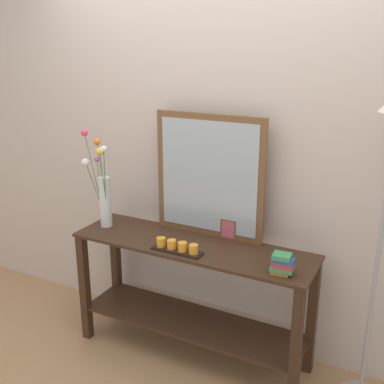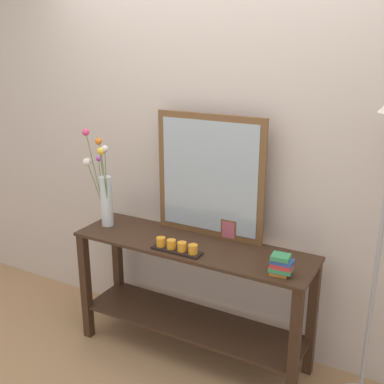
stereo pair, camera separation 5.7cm
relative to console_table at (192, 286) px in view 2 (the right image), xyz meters
The scene contains 8 objects.
ground_plane 0.51m from the console_table, ahead, with size 7.00×6.00×0.02m, color #A87F56.
wall_back 0.92m from the console_table, 90.00° to the left, with size 6.40×0.08×2.70m, color beige.
console_table is the anchor object (origin of this frame).
mirror_leaning 0.71m from the console_table, 82.77° to the left, with size 0.73×0.03×0.79m.
tall_vase_left 0.86m from the console_table, behind, with size 0.20×0.18×0.67m.
candle_tray 0.35m from the console_table, 102.26° to the right, with size 0.32×0.09×0.07m.
picture_frame_small 0.44m from the console_table, 46.53° to the left, with size 0.11×0.01×0.13m.
book_stack 0.71m from the console_table, 10.82° to the right, with size 0.13×0.10×0.12m.
Camera 2 is at (1.29, -2.36, 2.01)m, focal length 44.18 mm.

